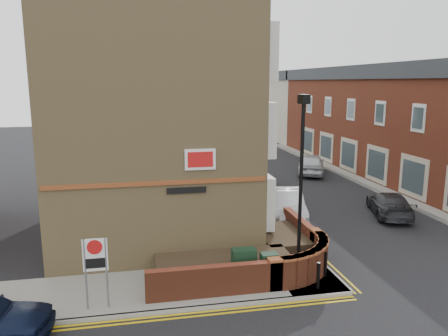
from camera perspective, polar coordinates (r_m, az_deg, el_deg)
ground at (r=14.34m, az=5.08°, el=-17.22°), size 120.00×120.00×0.00m
pavement_corner at (r=15.16m, az=-9.90°, el=-15.42°), size 13.00×3.00×0.12m
pavement_main at (r=29.42m, az=0.07°, el=-2.07°), size 2.00×32.00×0.12m
pavement_far at (r=30.85m, az=21.72°, el=-2.26°), size 4.00×40.00×0.12m
kerb_side at (r=13.83m, az=-9.72°, el=-18.19°), size 13.00×0.15×0.12m
kerb_main_near at (r=29.63m, az=1.96°, el=-1.98°), size 0.15×32.00×0.12m
kerb_main_far at (r=29.82m, az=18.49°, el=-2.48°), size 0.15×40.00×0.12m
yellow_lines_side at (r=13.64m, az=-9.68°, el=-18.89°), size 13.00×0.28×0.01m
yellow_lines_main at (r=29.70m, az=2.43°, el=-2.06°), size 0.28×32.00×0.01m
corner_building at (r=20.10m, az=-9.13°, el=9.39°), size 8.95×10.40×13.60m
garden_wall at (r=16.50m, az=2.58°, el=-13.20°), size 6.80×6.00×1.20m
lamppost at (r=14.69m, az=9.99°, el=-2.63°), size 0.25×0.50×6.30m
utility_cabinet_large at (r=15.07m, az=2.58°, el=-12.65°), size 0.80×0.45×1.20m
utility_cabinet_small at (r=15.03m, az=5.90°, el=-12.98°), size 0.55×0.40×1.10m
bollard_near at (r=15.05m, az=12.21°, el=-13.57°), size 0.11×0.11×0.90m
bollard_far at (r=15.95m, az=13.07°, el=-12.15°), size 0.11×0.11×0.90m
zone_sign at (r=13.66m, az=-16.44°, el=-11.51°), size 0.72×0.07×2.20m
far_terrace at (r=34.39m, az=20.70°, el=5.86°), size 5.40×30.40×8.00m
far_terrace_cream at (r=53.34m, az=8.69°, el=8.10°), size 5.40×12.40×8.00m
tree_near at (r=26.81m, az=0.90°, el=6.68°), size 3.64×3.65×6.70m
tree_mid at (r=34.62m, az=-1.93°, el=8.52°), size 4.03×4.03×7.42m
tree_far at (r=42.54m, az=-3.71°, el=8.62°), size 3.81×3.81×7.00m
traffic_light_assembly at (r=37.78m, az=-2.04°, el=5.07°), size 0.20×0.16×4.20m
silver_car_near at (r=22.33m, az=8.12°, el=-4.72°), size 2.38×4.66×1.46m
red_car_main at (r=29.71m, az=3.51°, el=-0.87°), size 2.55×4.63×1.23m
grey_car_far at (r=24.15m, az=20.82°, el=-4.43°), size 2.96×4.55×1.22m
silver_car_far at (r=33.28m, az=11.33°, el=0.54°), size 3.50×4.96×1.57m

